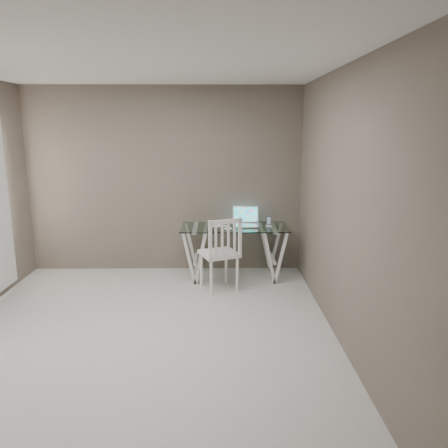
{
  "coord_description": "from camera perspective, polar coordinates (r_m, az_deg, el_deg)",
  "views": [
    {
      "loc": [
        0.79,
        -4.14,
        2.12
      ],
      "look_at": [
        0.86,
        1.55,
        0.85
      ],
      "focal_mm": 35.0,
      "sensor_mm": 36.0,
      "label": 1
    }
  ],
  "objects": [
    {
      "name": "keyboard",
      "position": [
        6.16,
        -0.71,
        -0.27
      ],
      "size": [
        0.3,
        0.13,
        0.01
      ],
      "primitive_type": "cube",
      "color": "silver",
      "rests_on": "desk"
    },
    {
      "name": "room",
      "position": [
        4.27,
        -12.35,
        6.86
      ],
      "size": [
        4.5,
        4.52,
        2.71
      ],
      "color": "#B4B2AD",
      "rests_on": "ground"
    },
    {
      "name": "mouse",
      "position": [
        5.93,
        0.55,
        -0.62
      ],
      "size": [
        0.12,
        0.07,
        0.04
      ],
      "primitive_type": "ellipsoid",
      "color": "white",
      "rests_on": "desk"
    },
    {
      "name": "desk",
      "position": [
        6.24,
        1.35,
        -3.58
      ],
      "size": [
        1.5,
        0.7,
        0.75
      ],
      "color": "silver",
      "rests_on": "ground"
    },
    {
      "name": "chair",
      "position": [
        5.68,
        -0.34,
        -3.52
      ],
      "size": [
        0.59,
        0.59,
        0.99
      ],
      "rotation": [
        0.0,
        0.0,
        0.39
      ],
      "color": "white",
      "rests_on": "ground"
    },
    {
      "name": "phone_dock",
      "position": [
        6.19,
        5.85,
        0.06
      ],
      "size": [
        0.07,
        0.07,
        0.14
      ],
      "color": "white",
      "rests_on": "desk"
    },
    {
      "name": "laptop",
      "position": [
        6.24,
        2.9,
        0.42
      ],
      "size": [
        0.38,
        0.34,
        0.26
      ],
      "color": "silver",
      "rests_on": "desk"
    }
  ]
}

